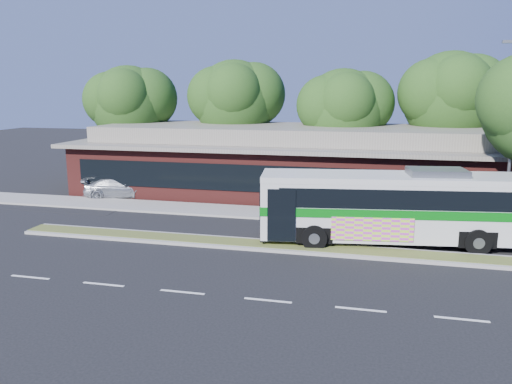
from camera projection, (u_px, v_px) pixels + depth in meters
ground at (292, 253)px, 21.19m from camera, size 120.00×120.00×0.00m
median_strip at (294, 247)px, 21.75m from camera, size 26.00×1.10×0.15m
sidewalk at (311, 216)px, 27.28m from camera, size 44.00×2.60×0.12m
parking_lot at (60, 189)px, 34.79m from camera, size 14.00×12.00×0.01m
plaza_building at (324, 162)px, 33.15m from camera, size 33.20×11.20×4.45m
lamp_post at (512, 131)px, 23.77m from camera, size 0.93×0.18×9.07m
tree_bg_a at (135, 103)px, 37.74m from camera, size 6.47×5.80×8.63m
tree_bg_b at (241, 99)px, 36.83m from camera, size 6.69×6.00×9.00m
tree_bg_c at (349, 108)px, 34.18m from camera, size 6.24×5.60×8.26m
tree_bg_d at (457, 96)px, 33.39m from camera, size 6.91×6.20×9.37m
transit_bus at (401, 202)px, 22.10m from camera, size 12.48×4.28×3.44m
sedan at (120, 187)px, 32.04m from camera, size 4.85×2.98×1.31m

